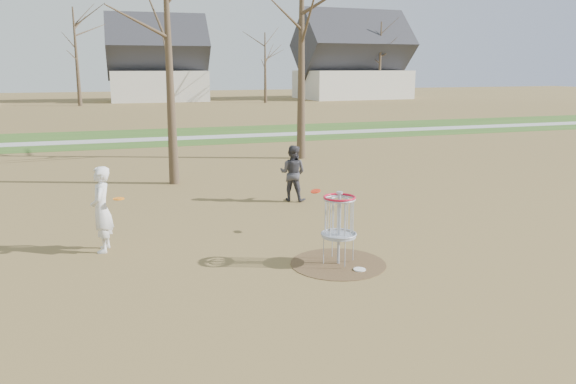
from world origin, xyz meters
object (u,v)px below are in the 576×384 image
(player_throwing, at_px, (293,173))
(disc_golf_basket, at_px, (339,217))
(disc_grounded, at_px, (360,269))
(player_standing, at_px, (101,209))

(player_throwing, distance_m, disc_golf_basket, 5.20)
(disc_grounded, relative_size, disc_golf_basket, 0.16)
(player_throwing, height_order, disc_grounded, player_throwing)
(disc_grounded, bearing_deg, player_standing, 149.18)
(disc_grounded, height_order, disc_golf_basket, disc_golf_basket)
(player_standing, bearing_deg, disc_grounded, 66.91)
(disc_grounded, xyz_separation_m, disc_golf_basket, (-0.23, 0.45, 0.89))
(disc_grounded, bearing_deg, disc_golf_basket, 116.97)
(player_throwing, distance_m, disc_grounded, 5.66)
(player_standing, distance_m, disc_grounded, 5.19)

